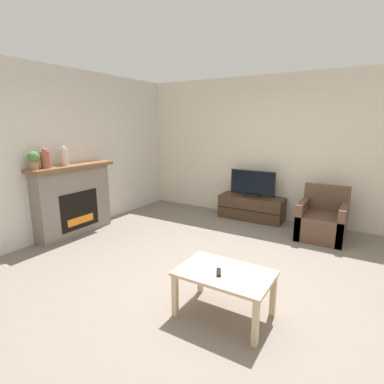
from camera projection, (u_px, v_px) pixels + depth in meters
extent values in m
plane|color=slate|center=(220.00, 280.00, 3.56)|extent=(24.00, 24.00, 0.00)
cube|color=beige|center=(286.00, 149.00, 5.54)|extent=(12.00, 0.06, 2.70)
cube|color=beige|center=(54.00, 154.00, 4.76)|extent=(0.06, 12.00, 2.70)
cube|color=slate|center=(73.00, 201.00, 4.97)|extent=(0.29, 1.31, 1.12)
cube|color=black|center=(80.00, 210.00, 4.93)|extent=(0.01, 0.72, 0.62)
cube|color=orange|center=(81.00, 220.00, 4.96)|extent=(0.01, 0.51, 0.12)
cube|color=brown|center=(71.00, 166.00, 4.83)|extent=(0.41, 1.43, 0.05)
cylinder|color=#994C3D|center=(45.00, 160.00, 4.44)|extent=(0.13, 0.13, 0.25)
sphere|color=#994C3D|center=(44.00, 151.00, 4.41)|extent=(0.07, 0.07, 0.07)
cylinder|color=beige|center=(64.00, 157.00, 4.71)|extent=(0.12, 0.12, 0.27)
sphere|color=beige|center=(63.00, 148.00, 4.68)|extent=(0.06, 0.06, 0.06)
cylinder|color=#936B4C|center=(34.00, 166.00, 4.31)|extent=(0.12, 0.12, 0.12)
sphere|color=#477038|center=(33.00, 157.00, 4.28)|extent=(0.17, 0.17, 0.17)
cube|color=#422D1E|center=(251.00, 208.00, 5.80)|extent=(1.23, 0.45, 0.45)
cube|color=black|center=(247.00, 211.00, 5.61)|extent=(1.21, 0.01, 0.01)
cube|color=black|center=(252.00, 195.00, 5.75)|extent=(0.31, 0.18, 0.04)
cube|color=black|center=(253.00, 183.00, 5.69)|extent=(0.87, 0.03, 0.46)
cube|color=black|center=(252.00, 183.00, 5.68)|extent=(0.80, 0.01, 0.41)
cube|color=brown|center=(321.00, 226.00, 4.83)|extent=(0.70, 0.76, 0.40)
cube|color=brown|center=(327.00, 197.00, 5.00)|extent=(0.70, 0.14, 0.42)
cube|color=brown|center=(303.00, 218.00, 4.96)|extent=(0.10, 0.76, 0.59)
cube|color=brown|center=(343.00, 224.00, 4.66)|extent=(0.10, 0.76, 0.59)
cube|color=#CCB289|center=(225.00, 273.00, 2.81)|extent=(0.88, 0.57, 0.03)
cube|color=#CCB289|center=(175.00, 295.00, 2.86)|extent=(0.05, 0.05, 0.43)
cube|color=#CCB289|center=(255.00, 324.00, 2.45)|extent=(0.05, 0.05, 0.43)
cube|color=#CCB289|center=(201.00, 274.00, 3.27)|extent=(0.05, 0.05, 0.43)
cube|color=#CCB289|center=(273.00, 295.00, 2.86)|extent=(0.05, 0.05, 0.43)
cube|color=black|center=(219.00, 272.00, 2.78)|extent=(0.10, 0.15, 0.02)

